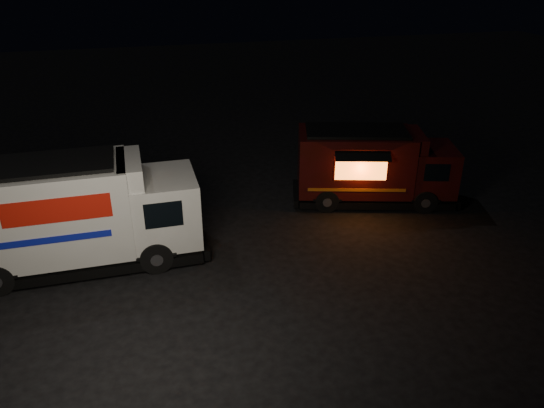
% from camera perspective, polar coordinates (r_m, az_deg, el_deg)
% --- Properties ---
extents(ground, '(80.00, 80.00, 0.00)m').
position_cam_1_polar(ground, '(15.20, -4.46, -7.81)').
color(ground, black).
rests_on(ground, ground).
extents(white_truck, '(7.17, 2.52, 3.24)m').
position_cam_1_polar(white_truck, '(16.00, -20.23, -0.96)').
color(white_truck, silver).
rests_on(white_truck, ground).
extents(red_truck, '(6.20, 3.65, 2.72)m').
position_cam_1_polar(red_truck, '(19.36, 11.07, 4.04)').
color(red_truck, '#35090B').
rests_on(red_truck, ground).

